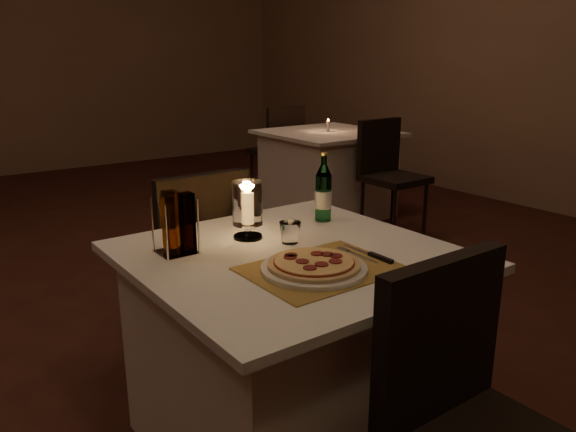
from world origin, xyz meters
TOP-DOWN VIEW (x-y plane):
  - floor at (0.00, 0.00)m, footprint 8.00×10.00m
  - main_table at (0.21, -0.85)m, footprint 1.00×1.00m
  - chair_near at (0.21, -1.56)m, footprint 0.42×0.42m
  - chair_far at (0.21, -0.13)m, footprint 0.42×0.42m
  - placemat at (0.19, -1.03)m, footprint 0.45×0.34m
  - plate at (0.16, -1.03)m, footprint 0.32×0.32m
  - pizza at (0.16, -1.03)m, footprint 0.28×0.28m
  - fork at (0.35, -0.99)m, footprint 0.02×0.18m
  - knife at (0.39, -1.05)m, footprint 0.02×0.22m
  - tumbler at (0.26, -0.77)m, footprint 0.07×0.07m
  - water_bottle at (0.53, -0.62)m, footprint 0.06×0.06m
  - hurricane_candle at (0.17, -0.63)m, footprint 0.11×0.11m
  - cruet_caddy at (-0.10, -0.64)m, footprint 0.12×0.12m
  - neighbor_table_right at (2.31, 1.45)m, footprint 1.00×1.00m
  - neighbor_chair_ra at (2.31, 0.74)m, footprint 0.42×0.42m
  - neighbor_chair_rb at (2.31, 2.17)m, footprint 0.42×0.42m
  - neighbor_candle_right at (2.31, 1.45)m, footprint 0.03×0.03m

SIDE VIEW (x-z plane):
  - floor at x=0.00m, z-range -0.02..0.00m
  - main_table at x=0.21m, z-range 0.00..0.74m
  - neighbor_table_right at x=2.31m, z-range 0.00..0.74m
  - chair_near at x=0.21m, z-range 0.10..1.00m
  - chair_far at x=0.21m, z-range 0.10..1.00m
  - neighbor_chair_ra at x=2.31m, z-range 0.10..1.00m
  - neighbor_chair_rb at x=2.31m, z-range 0.10..1.00m
  - placemat at x=0.19m, z-range 0.74..0.74m
  - fork at x=0.35m, z-range 0.74..0.75m
  - knife at x=0.39m, z-range 0.74..0.76m
  - plate at x=0.16m, z-range 0.74..0.76m
  - pizza at x=0.16m, z-range 0.76..0.78m
  - tumbler at x=0.26m, z-range 0.74..0.81m
  - neighbor_candle_right at x=2.31m, z-range 0.73..0.84m
  - cruet_caddy at x=-0.10m, z-range 0.73..0.94m
  - water_bottle at x=0.53m, z-range 0.71..0.98m
  - hurricane_candle at x=0.17m, z-range 0.76..0.96m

